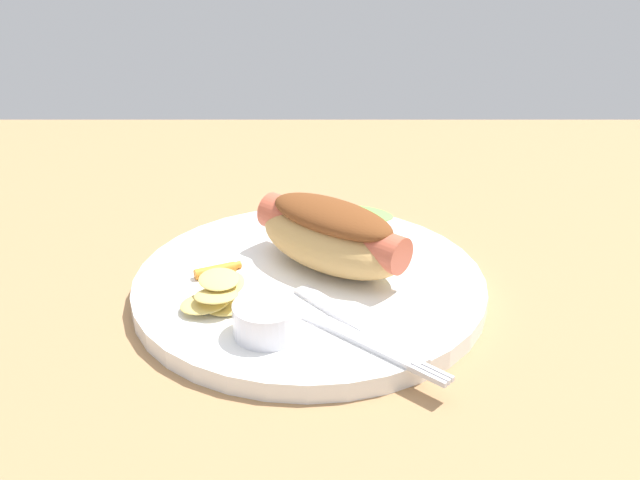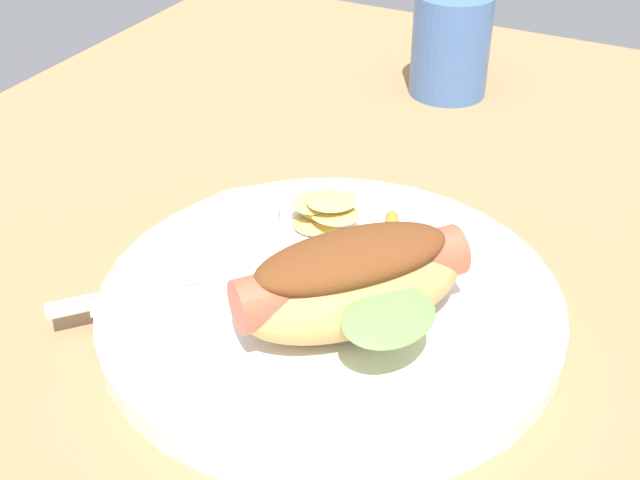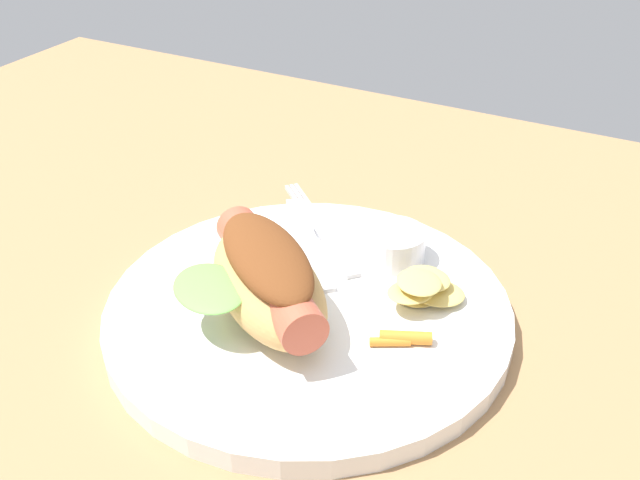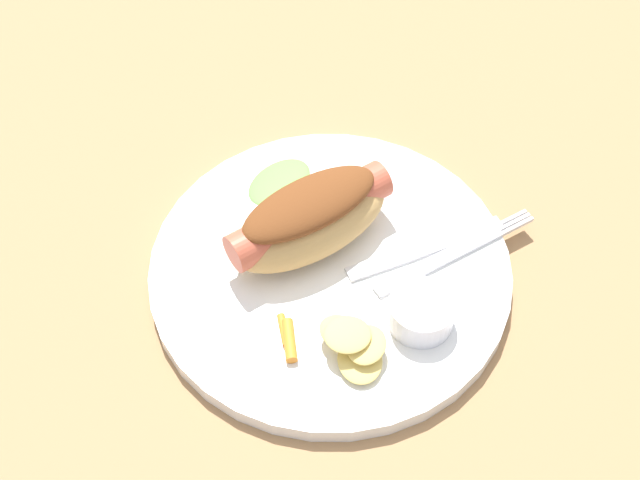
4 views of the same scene
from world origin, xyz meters
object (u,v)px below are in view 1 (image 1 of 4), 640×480
(carrot_garnish, at_px, (221,269))
(sauce_ramekin, at_px, (270,319))
(fork, at_px, (363,339))
(chips_pile, at_px, (221,293))
(knife, at_px, (365,324))
(hot_dog, at_px, (336,234))
(plate, at_px, (312,289))

(carrot_garnish, bearing_deg, sauce_ramekin, -63.47)
(fork, bearing_deg, chips_pile, -162.70)
(sauce_ramekin, xyz_separation_m, knife, (0.07, 0.01, -0.01))
(sauce_ramekin, distance_m, knife, 0.07)
(fork, xyz_separation_m, knife, (0.00, 0.02, -0.00))
(sauce_ramekin, height_order, carrot_garnish, sauce_ramekin)
(fork, bearing_deg, sauce_ramekin, -146.27)
(chips_pile, bearing_deg, knife, -14.60)
(sauce_ramekin, xyz_separation_m, carrot_garnish, (-0.05, 0.09, -0.01))
(knife, relative_size, carrot_garnish, 3.52)
(fork, relative_size, carrot_garnish, 3.07)
(knife, height_order, carrot_garnish, carrot_garnish)
(sauce_ramekin, xyz_separation_m, fork, (0.07, -0.01, -0.01))
(hot_dog, bearing_deg, fork, -41.47)
(hot_dog, relative_size, fork, 1.24)
(plate, xyz_separation_m, knife, (0.04, -0.07, 0.01))
(hot_dog, distance_m, chips_pile, 0.11)
(plate, xyz_separation_m, fork, (0.04, -0.09, 0.01))
(plate, relative_size, knife, 2.11)
(plate, relative_size, fork, 2.41)
(carrot_garnish, bearing_deg, fork, -41.79)
(fork, bearing_deg, plate, 154.80)
(chips_pile, bearing_deg, fork, -24.91)
(knife, bearing_deg, carrot_garnish, -164.37)
(hot_dog, xyz_separation_m, chips_pile, (-0.09, -0.07, -0.02))
(sauce_ramekin, bearing_deg, hot_dog, 64.57)
(plate, relative_size, chips_pile, 4.66)
(hot_dog, height_order, chips_pile, hot_dog)
(hot_dog, xyz_separation_m, fork, (0.02, -0.12, -0.03))
(chips_pile, distance_m, carrot_garnish, 0.05)
(plate, distance_m, carrot_garnish, 0.08)
(hot_dog, distance_m, fork, 0.12)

